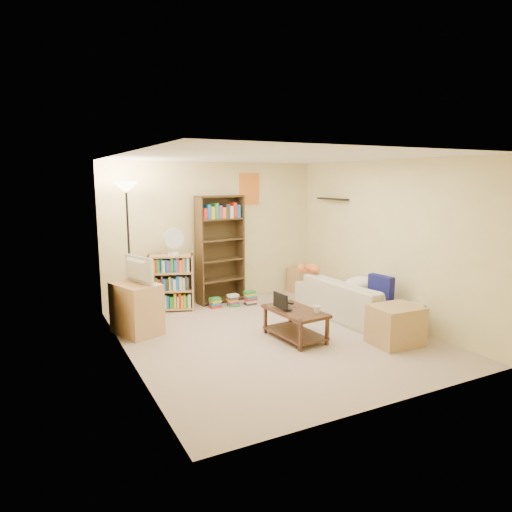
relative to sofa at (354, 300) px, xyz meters
name	(u,v)px	position (x,y,z in m)	size (l,w,h in m)	color
room	(275,223)	(-1.55, -0.14, 1.31)	(4.50, 4.54, 2.52)	#C7AB95
sofa	(354,300)	(0.00, 0.00, 0.00)	(0.93, 2.17, 0.62)	#BAAE9A
navy_pillow	(381,287)	(0.12, -0.46, 0.28)	(0.41, 0.12, 0.37)	navy
cream_blanket	(360,284)	(0.15, 0.06, 0.22)	(0.57, 0.41, 0.25)	white
tabby_cat	(310,268)	(-0.31, 0.81, 0.40)	(0.49, 0.19, 0.17)	orange
coffee_table	(295,320)	(-1.34, -0.37, -0.04)	(0.60, 0.99, 0.42)	#47261B
laptop	(288,307)	(-1.39, -0.26, 0.12)	(0.29, 0.38, 0.03)	black
laptop_screen	(280,301)	(-1.52, -0.27, 0.24)	(0.01, 0.32, 0.21)	white
mug	(317,309)	(-1.16, -0.64, 0.16)	(0.15, 0.15, 0.10)	white
tv_remote	(288,303)	(-1.26, -0.05, 0.12)	(0.05, 0.17, 0.02)	black
tv_stand	(137,309)	(-3.25, 0.86, 0.06)	(0.49, 0.69, 0.74)	tan
television	(135,270)	(-3.25, 0.86, 0.62)	(0.31, 0.66, 0.39)	black
tall_bookshelf	(220,247)	(-1.51, 1.90, 0.70)	(0.89, 0.39, 1.92)	#45321A
short_bookshelf	(171,283)	(-2.46, 1.78, 0.17)	(0.80, 0.51, 0.96)	tan
desk_fan	(174,241)	(-2.41, 1.73, 0.88)	(0.34, 0.19, 0.45)	silver
floor_lamp	(127,211)	(-3.20, 1.48, 1.41)	(0.37, 0.37, 2.16)	black
side_table	(301,280)	(0.17, 1.82, -0.07)	(0.42, 0.42, 0.48)	tan
end_cabinet	(396,325)	(-0.24, -1.16, -0.05)	(0.64, 0.53, 0.53)	tan
book_stacks	(235,300)	(-1.39, 1.52, -0.20)	(0.82, 0.28, 0.25)	red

